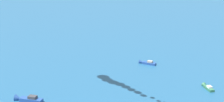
% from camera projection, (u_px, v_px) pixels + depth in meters
% --- Properties ---
extents(motorboat_far_stbd, '(2.75, 7.29, 2.06)m').
position_uv_depth(motorboat_far_stbd, '(208.00, 87.00, 164.42)').
color(motorboat_far_stbd, '#33704C').
rests_on(motorboat_far_stbd, ground_plane).
extents(motorboat_inshore, '(10.42, 6.79, 2.98)m').
position_uv_depth(motorboat_inshore, '(27.00, 99.00, 152.93)').
color(motorboat_inshore, '#23478C').
rests_on(motorboat_inshore, ground_plane).
extents(motorboat_offshore, '(7.40, 6.12, 2.24)m').
position_uv_depth(motorboat_offshore, '(147.00, 63.00, 192.62)').
color(motorboat_offshore, '#23478C').
rests_on(motorboat_offshore, ground_plane).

